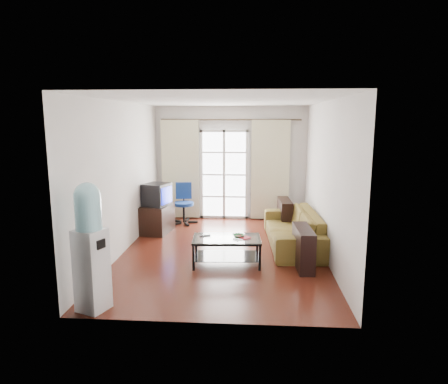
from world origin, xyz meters
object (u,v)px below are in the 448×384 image
object	(u,v)px
coffee_table	(227,247)
tv_stand	(157,219)
sofa	(293,228)
task_chair	(184,212)
water_cooler	(90,245)
crt_tv	(156,194)

from	to	relation	value
coffee_table	tv_stand	distance (m)	2.44
sofa	task_chair	distance (m)	2.80
water_cooler	coffee_table	bearing A→B (deg)	69.41
task_chair	sofa	bearing A→B (deg)	-41.37
coffee_table	task_chair	bearing A→B (deg)	113.97
tv_stand	water_cooler	size ratio (longest dim) A/B	0.49
tv_stand	water_cooler	world-z (taller)	water_cooler
tv_stand	crt_tv	distance (m)	0.53
sofa	water_cooler	world-z (taller)	water_cooler
tv_stand	crt_tv	xyz separation A→B (m)	(0.00, -0.03, 0.53)
coffee_table	water_cooler	distance (m)	2.41
crt_tv	task_chair	distance (m)	1.07
task_chair	coffee_table	bearing A→B (deg)	-74.74
sofa	coffee_table	world-z (taller)	sofa
coffee_table	task_chair	world-z (taller)	task_chair
sofa	water_cooler	bearing A→B (deg)	-47.35
sofa	coffee_table	xyz separation A→B (m)	(-1.19, -1.10, -0.04)
tv_stand	water_cooler	bearing A→B (deg)	-81.26
tv_stand	task_chair	bearing A→B (deg)	68.34
task_chair	water_cooler	distance (m)	4.40
task_chair	crt_tv	bearing A→B (deg)	-127.73
sofa	tv_stand	distance (m)	2.90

